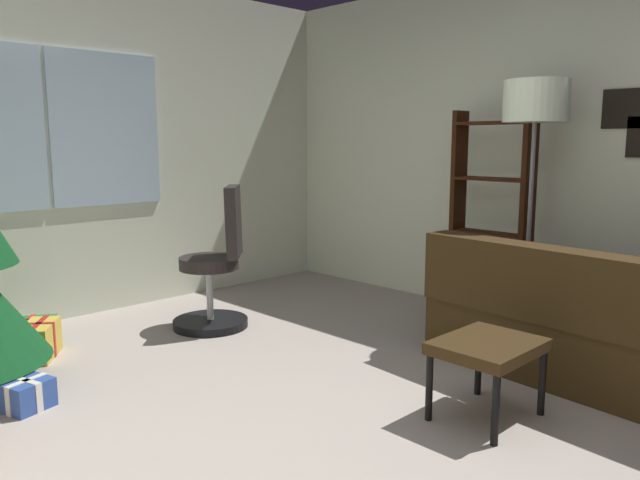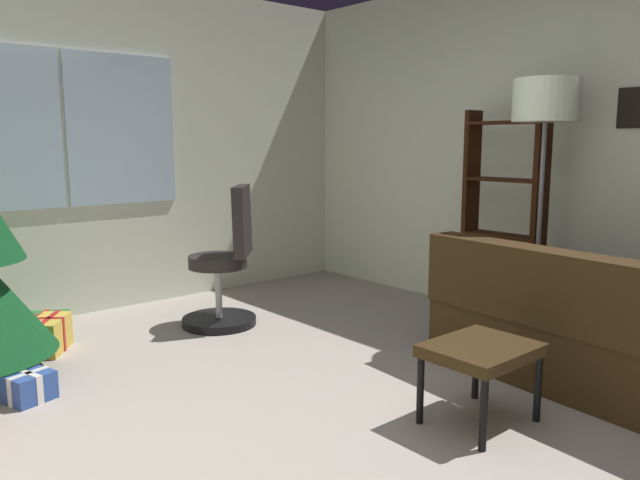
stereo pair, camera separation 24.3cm
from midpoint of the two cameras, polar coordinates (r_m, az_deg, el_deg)
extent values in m
cube|color=#A89C92|center=(3.08, 8.49, -18.84)|extent=(4.66, 6.20, 0.10)
cube|color=silver|center=(5.33, -17.92, 8.22)|extent=(4.66, 0.10, 2.69)
cube|color=silver|center=(5.32, -16.56, 9.73)|extent=(0.90, 0.03, 1.20)
cube|color=silver|center=(4.79, 28.05, 7.54)|extent=(0.10, 6.20, 2.69)
cube|color=#332310|center=(4.04, 25.80, -9.07)|extent=(1.07, 1.85, 0.38)
cube|color=#332310|center=(3.61, 23.36, -4.37)|extent=(0.34, 1.79, 0.42)
cube|color=#332310|center=(4.39, 16.61, -3.19)|extent=(0.93, 0.21, 0.20)
cube|color=red|center=(3.83, 21.49, -4.16)|extent=(0.21, 0.42, 0.41)
cube|color=beige|center=(3.74, 23.77, -4.61)|extent=(0.21, 0.42, 0.41)
cube|color=#332310|center=(3.21, 16.79, -9.72)|extent=(0.52, 0.43, 0.06)
cylinder|color=black|center=(3.01, 17.20, -15.19)|extent=(0.04, 0.04, 0.35)
cylinder|color=black|center=(3.38, 21.49, -12.65)|extent=(0.04, 0.04, 0.35)
cylinder|color=black|center=(3.20, 11.47, -13.45)|extent=(0.04, 0.04, 0.35)
cylinder|color=black|center=(3.55, 16.14, -11.30)|extent=(0.04, 0.04, 0.35)
cube|color=#1E722D|center=(4.78, -22.86, -7.41)|extent=(0.40, 0.38, 0.18)
cube|color=red|center=(4.78, -22.86, -7.41)|extent=(0.30, 0.20, 0.19)
cube|color=red|center=(4.78, -22.86, -7.41)|extent=(0.16, 0.24, 0.19)
cube|color=gold|center=(4.48, -22.25, -8.13)|extent=(0.36, 0.40, 0.23)
cube|color=#B21919|center=(4.48, -22.25, -8.13)|extent=(0.25, 0.31, 0.24)
cube|color=#B21919|center=(4.48, -22.25, -8.13)|extent=(0.18, 0.14, 0.24)
cube|color=#2D4C99|center=(3.72, -23.54, -12.35)|extent=(0.27, 0.25, 0.15)
cube|color=silver|center=(3.72, -23.54, -12.35)|extent=(0.23, 0.10, 0.16)
cube|color=silver|center=(3.72, -23.54, -12.35)|extent=(0.09, 0.20, 0.16)
cylinder|color=black|center=(4.80, -7.84, -7.42)|extent=(0.56, 0.56, 0.06)
cylinder|color=#B2B2B7|center=(4.73, -7.91, -4.56)|extent=(0.05, 0.05, 0.43)
cylinder|color=black|center=(4.69, -7.96, -1.99)|extent=(0.44, 0.44, 0.09)
cube|color=black|center=(4.61, -5.72, 1.78)|extent=(0.33, 0.35, 0.52)
cube|color=black|center=(4.79, 20.95, 1.60)|extent=(0.18, 0.04, 1.63)
cube|color=black|center=(5.10, 15.03, 2.32)|extent=(0.18, 0.04, 1.63)
cube|color=black|center=(5.03, 17.59, -4.39)|extent=(0.18, 0.56, 0.02)
cube|color=black|center=(4.95, 17.82, 0.40)|extent=(0.18, 0.56, 0.02)
cube|color=black|center=(4.91, 18.06, 5.31)|extent=(0.18, 0.56, 0.02)
cube|color=black|center=(4.90, 18.31, 10.26)|extent=(0.18, 0.56, 0.02)
cube|color=maroon|center=(4.93, 19.89, -3.78)|extent=(0.13, 0.05, 0.14)
cube|color=navy|center=(4.96, 19.14, -3.56)|extent=(0.14, 0.06, 0.16)
cube|color=beige|center=(5.00, 18.29, -3.27)|extent=(0.14, 0.07, 0.19)
cube|color=#286143|center=(5.04, 17.36, -3.05)|extent=(0.15, 0.08, 0.20)
cube|color=#7C2C75|center=(5.07, 16.64, -3.04)|extent=(0.16, 0.04, 0.18)
cube|color=#BC7727|center=(5.11, 16.02, -3.03)|extent=(0.16, 0.07, 0.16)
cylinder|color=slate|center=(4.66, 20.50, -8.61)|extent=(0.28, 0.28, 0.03)
cylinder|color=slate|center=(4.50, 21.03, 0.64)|extent=(0.03, 0.03, 1.49)
cylinder|color=white|center=(4.46, 21.69, 11.92)|extent=(0.43, 0.43, 0.28)
camera|label=1|loc=(0.12, -88.12, 0.30)|focal=34.67mm
camera|label=2|loc=(0.12, 91.88, -0.30)|focal=34.67mm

